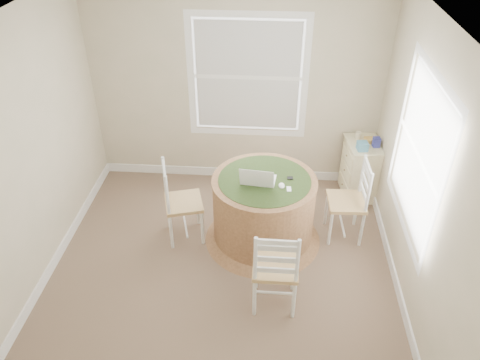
{
  "coord_description": "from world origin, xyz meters",
  "views": [
    {
      "loc": [
        0.46,
        -3.54,
        3.59
      ],
      "look_at": [
        0.16,
        0.45,
        0.85
      ],
      "focal_mm": 35.0,
      "sensor_mm": 36.0,
      "label": 1
    }
  ],
  "objects_px": {
    "round_table": "(264,208)",
    "chair_near": "(276,267)",
    "laptop": "(258,180)",
    "chair_left": "(184,202)",
    "chair_right": "(346,201)",
    "corner_chest": "(361,169)"
  },
  "relations": [
    {
      "from": "corner_chest",
      "to": "round_table",
      "type": "bearing_deg",
      "value": -148.07
    },
    {
      "from": "chair_near",
      "to": "laptop",
      "type": "distance_m",
      "value": 0.98
    },
    {
      "from": "corner_chest",
      "to": "chair_right",
      "type": "bearing_deg",
      "value": -115.99
    },
    {
      "from": "chair_left",
      "to": "round_table",
      "type": "bearing_deg",
      "value": -105.28
    },
    {
      "from": "laptop",
      "to": "corner_chest",
      "type": "height_order",
      "value": "laptop"
    },
    {
      "from": "chair_near",
      "to": "chair_left",
      "type": "bearing_deg",
      "value": -41.6
    },
    {
      "from": "laptop",
      "to": "round_table",
      "type": "bearing_deg",
      "value": -137.54
    },
    {
      "from": "chair_right",
      "to": "corner_chest",
      "type": "relative_size",
      "value": 1.28
    },
    {
      "from": "chair_near",
      "to": "corner_chest",
      "type": "xyz_separation_m",
      "value": [
        1.06,
        1.91,
        -0.1
      ]
    },
    {
      "from": "chair_right",
      "to": "corner_chest",
      "type": "height_order",
      "value": "chair_right"
    },
    {
      "from": "round_table",
      "to": "chair_right",
      "type": "height_order",
      "value": "chair_right"
    },
    {
      "from": "chair_near",
      "to": "laptop",
      "type": "bearing_deg",
      "value": -76.49
    },
    {
      "from": "chair_left",
      "to": "laptop",
      "type": "height_order",
      "value": "laptop"
    },
    {
      "from": "chair_right",
      "to": "corner_chest",
      "type": "xyz_separation_m",
      "value": [
        0.28,
        0.84,
        -0.1
      ]
    },
    {
      "from": "round_table",
      "to": "laptop",
      "type": "relative_size",
      "value": 3.4
    },
    {
      "from": "round_table",
      "to": "chair_near",
      "type": "relative_size",
      "value": 1.38
    },
    {
      "from": "round_table",
      "to": "chair_left",
      "type": "relative_size",
      "value": 1.38
    },
    {
      "from": "chair_right",
      "to": "corner_chest",
      "type": "distance_m",
      "value": 0.89
    },
    {
      "from": "chair_near",
      "to": "chair_right",
      "type": "distance_m",
      "value": 1.32
    },
    {
      "from": "round_table",
      "to": "chair_near",
      "type": "height_order",
      "value": "chair_near"
    },
    {
      "from": "round_table",
      "to": "chair_left",
      "type": "height_order",
      "value": "chair_left"
    },
    {
      "from": "round_table",
      "to": "chair_near",
      "type": "distance_m",
      "value": 0.94
    }
  ]
}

